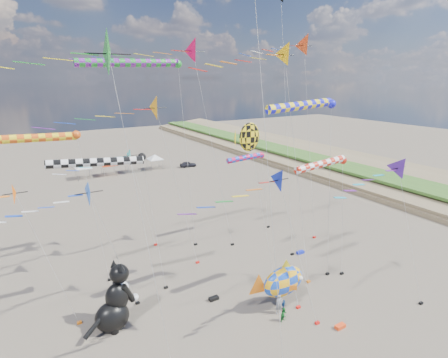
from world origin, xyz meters
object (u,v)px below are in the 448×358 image
person_adult (279,304)px  child_blue (284,304)px  cat_inflatable (114,297)px  child_green (284,315)px  fish_inflatable (283,281)px  parked_car (188,164)px

person_adult → child_blue: person_adult is taller
cat_inflatable → child_green: (12.09, -6.49, -2.16)m
cat_inflatable → person_adult: bearing=-46.4°
fish_inflatable → child_green: (-1.15, -1.64, -1.84)m
person_adult → child_green: 1.10m
cat_inflatable → person_adult: (12.38, -5.47, -1.88)m
child_green → parked_car: bearing=60.7°
parked_car → cat_inflatable: bearing=159.6°
fish_inflatable → child_blue: bearing=-111.1°
cat_inflatable → person_adult: cat_inflatable is taller
parked_car → person_adult: bearing=174.3°
child_green → parked_car: parked_car is taller
cat_inflatable → fish_inflatable: size_ratio=1.00×
person_adult → child_green: bearing=-106.9°
child_green → parked_car: 53.96m
parked_car → fish_inflatable: bearing=175.0°
cat_inflatable → parked_car: cat_inflatable is taller
cat_inflatable → child_blue: cat_inflatable is taller
fish_inflatable → person_adult: bearing=-144.6°
cat_inflatable → child_blue: size_ratio=5.75×
fish_inflatable → child_green: 2.72m
child_blue → cat_inflatable: bearing=137.7°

